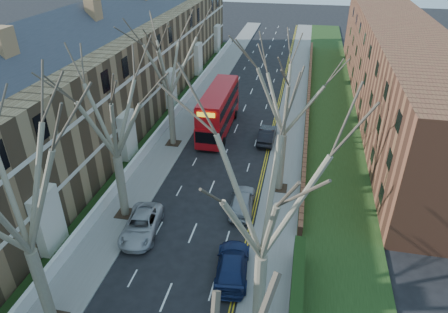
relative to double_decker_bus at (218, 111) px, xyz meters
The scene contains 16 objects.
pavement_left 8.26m from the double_decker_bus, 121.59° to the left, with size 3.00×102.00×0.12m, color slate.
pavement_right 10.59m from the double_decker_bus, 40.89° to the left, with size 3.00×102.00×0.12m, color slate.
terrace_left 12.32m from the double_decker_bus, behind, with size 9.70×78.00×13.60m.
flats_right 22.27m from the double_decker_bus, 29.20° to the left, with size 13.97×54.00×10.00m.
front_wall_left 6.17m from the double_decker_bus, 168.17° to the right, with size 0.30×78.00×1.00m.
grass_verge_right 14.23m from the double_decker_bus, 28.81° to the left, with size 6.00×102.00×0.06m.
tree_left_mid 27.49m from the double_decker_bus, 98.40° to the right, with size 10.50×10.50×14.71m.
tree_left_far 18.08m from the double_decker_bus, 103.42° to the right, with size 10.15×10.15×14.22m.
tree_left_dist 9.27m from the double_decker_bus, 132.53° to the right, with size 10.50×10.50×14.71m.
tree_right_mid 26.39m from the double_decker_bus, 72.73° to the right, with size 10.50×10.50×14.71m.
tree_right_far 14.49m from the double_decker_bus, 53.61° to the right, with size 10.15×10.15×14.22m.
double_decker_bus is the anchor object (origin of this frame).
car_left_far 18.10m from the double_decker_bus, 95.77° to the right, with size 2.35×5.10×1.42m, color #A7A8AD.
car_right_near 21.28m from the double_decker_bus, 75.23° to the right, with size 2.06×5.06×1.47m, color #16224D.
car_right_mid 14.56m from the double_decker_bus, 70.25° to the right, with size 1.83×4.55×1.55m, color #93959B.
car_right_far 5.94m from the double_decker_bus, 15.83° to the right, with size 1.59×4.57×1.51m, color black.
Camera 1 is at (6.85, -6.70, 19.46)m, focal length 32.00 mm.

